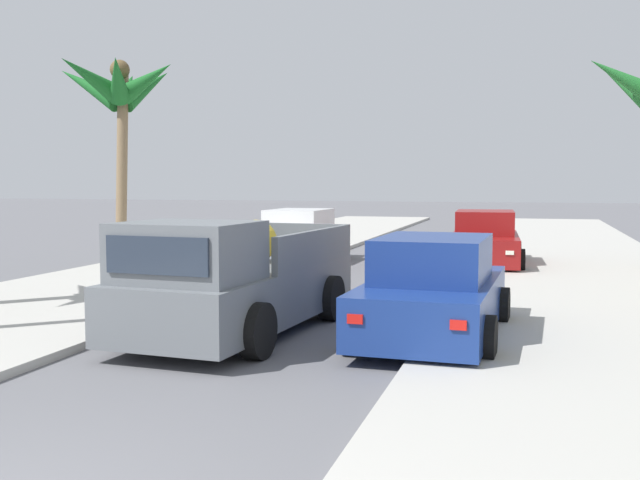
% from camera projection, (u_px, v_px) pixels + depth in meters
% --- Properties ---
extents(sidewalk_left, '(5.30, 60.00, 0.12)m').
position_uv_depth(sidewalk_left, '(153.00, 278.00, 17.65)').
color(sidewalk_left, '#B2AFA8').
rests_on(sidewalk_left, ground).
extents(sidewalk_right, '(5.30, 60.00, 0.12)m').
position_uv_depth(sidewalk_right, '(590.00, 295.00, 15.00)').
color(sidewalk_right, '#B2AFA8').
rests_on(sidewalk_right, ground).
extents(curb_left, '(0.16, 60.00, 0.10)m').
position_uv_depth(curb_left, '(202.00, 280.00, 17.31)').
color(curb_left, silver).
rests_on(curb_left, ground).
extents(curb_right, '(0.16, 60.00, 0.10)m').
position_uv_depth(curb_right, '(526.00, 293.00, 15.34)').
color(curb_right, silver).
rests_on(curb_right, ground).
extents(pickup_truck, '(2.50, 5.34, 1.80)m').
position_uv_depth(pickup_truck, '(235.00, 284.00, 11.33)').
color(pickup_truck, slate).
rests_on(pickup_truck, ground).
extents(car_left_near, '(2.18, 4.33, 1.54)m').
position_uv_depth(car_left_near, '(485.00, 241.00, 20.26)').
color(car_left_near, maroon).
rests_on(car_left_near, ground).
extents(car_right_near, '(2.07, 4.28, 1.54)m').
position_uv_depth(car_right_near, '(300.00, 238.00, 21.41)').
color(car_right_near, silver).
rests_on(car_right_near, ground).
extents(car_right_mid, '(2.14, 4.31, 1.54)m').
position_uv_depth(car_right_mid, '(433.00, 292.00, 10.98)').
color(car_right_mid, navy).
rests_on(car_right_mid, ground).
extents(palm_tree_left_fore, '(3.80, 3.76, 5.67)m').
position_uv_depth(palm_tree_left_fore, '(119.00, 92.00, 20.03)').
color(palm_tree_left_fore, '#846B4C').
rests_on(palm_tree_left_fore, ground).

